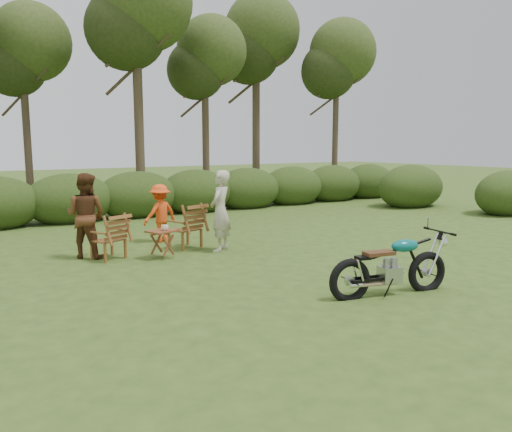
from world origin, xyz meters
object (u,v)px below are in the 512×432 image
lawn_chair_left (109,259)px  child (161,242)px  motorcycle (389,294)px  side_table (162,244)px  lawn_chair_right (185,248)px  cup (165,228)px  adult_a (221,251)px  adult_b (88,257)px

lawn_chair_left → child: bearing=-166.3°
motorcycle → side_table: 4.48m
lawn_chair_right → cup: cup is taller
lawn_chair_right → lawn_chair_left: 1.69m
motorcycle → child: size_ratio=1.44×
motorcycle → side_table: (-1.86, 4.06, 0.28)m
lawn_chair_right → child: child is taller
lawn_chair_right → adult_a: (0.48, -0.69, 0.00)m
side_table → adult_b: 1.52m
side_table → cup: 0.34m
motorcycle → cup: cup is taller
adult_b → child: 1.95m
lawn_chair_right → adult_b: bearing=-22.3°
lawn_chair_left → side_table: side_table is taller
side_table → adult_b: size_ratio=0.33×
side_table → child: 1.72m
lawn_chair_left → cup: bearing=127.4°
lawn_chair_right → cup: 1.19m
cup → child: cup is taller
cup → child: 1.83m
adult_a → adult_b: 2.64m
lawn_chair_right → cup: bearing=27.2°
side_table → child: size_ratio=0.42×
cup → adult_b: adult_b is taller
adult_a → adult_b: adult_a is taller
motorcycle → cup: (-1.82, 4.02, 0.61)m
adult_a → adult_b: bearing=-60.5°
lawn_chair_right → cup: size_ratio=6.99×
adult_b → child: (1.82, 0.68, 0.00)m
motorcycle → lawn_chair_left: bearing=134.3°
lawn_chair_left → side_table: (0.89, -0.53, 0.28)m
motorcycle → adult_a: (-0.58, 4.02, 0.00)m
adult_a → adult_b: (-2.47, 0.94, 0.00)m
child → motorcycle: bearing=87.8°
motorcycle → child: bearing=115.7°
motorcycle → adult_a: adult_a is taller
lawn_chair_right → side_table: 1.06m
adult_b → cup: bearing=-172.3°
motorcycle → adult_b: bearing=135.0°
side_table → adult_a: adult_a is taller
motorcycle → adult_a: size_ratio=1.12×
motorcycle → side_table: bearing=128.0°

